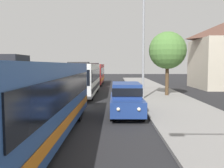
{
  "coord_description": "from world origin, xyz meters",
  "views": [
    {
      "loc": [
        1.69,
        2.24,
        2.98
      ],
      "look_at": [
        1.56,
        16.54,
        1.83
      ],
      "focal_mm": 38.66,
      "sensor_mm": 36.0,
      "label": 1
    }
  ],
  "objects_px": {
    "bus_middle": "(94,73)",
    "white_suv": "(126,98)",
    "bus_second_in_line": "(84,78)",
    "streetlamp_mid": "(143,36)",
    "roadside_tree": "(168,51)",
    "bus_lead": "(37,98)",
    "box_truck_oncoming": "(79,72)"
  },
  "relations": [
    {
      "from": "white_suv",
      "to": "streetlamp_mid",
      "type": "relative_size",
      "value": 0.56
    },
    {
      "from": "white_suv",
      "to": "roadside_tree",
      "type": "height_order",
      "value": "roadside_tree"
    },
    {
      "from": "box_truck_oncoming",
      "to": "streetlamp_mid",
      "type": "relative_size",
      "value": 0.91
    },
    {
      "from": "bus_second_in_line",
      "to": "bus_middle",
      "type": "height_order",
      "value": "same"
    },
    {
      "from": "white_suv",
      "to": "box_truck_oncoming",
      "type": "xyz_separation_m",
      "value": [
        -7.0,
        29.36,
        0.68
      ]
    },
    {
      "from": "roadside_tree",
      "to": "streetlamp_mid",
      "type": "bearing_deg",
      "value": -137.5
    },
    {
      "from": "bus_second_in_line",
      "to": "bus_middle",
      "type": "relative_size",
      "value": 1.0
    },
    {
      "from": "streetlamp_mid",
      "to": "bus_lead",
      "type": "bearing_deg",
      "value": -116.41
    },
    {
      "from": "bus_lead",
      "to": "box_truck_oncoming",
      "type": "relative_size",
      "value": 1.54
    },
    {
      "from": "bus_second_in_line",
      "to": "streetlamp_mid",
      "type": "xyz_separation_m",
      "value": [
        5.4,
        -3.32,
        3.67
      ]
    },
    {
      "from": "streetlamp_mid",
      "to": "white_suv",
      "type": "bearing_deg",
      "value": -105.96
    },
    {
      "from": "bus_lead",
      "to": "bus_second_in_line",
      "type": "xyz_separation_m",
      "value": [
        -0.0,
        14.19,
        -0.0
      ]
    },
    {
      "from": "bus_second_in_line",
      "to": "box_truck_oncoming",
      "type": "distance_m",
      "value": 20.36
    },
    {
      "from": "bus_middle",
      "to": "box_truck_oncoming",
      "type": "bearing_deg",
      "value": 114.09
    },
    {
      "from": "bus_lead",
      "to": "streetlamp_mid",
      "type": "xyz_separation_m",
      "value": [
        5.4,
        10.87,
        3.67
      ]
    },
    {
      "from": "bus_lead",
      "to": "bus_middle",
      "type": "relative_size",
      "value": 1.13
    },
    {
      "from": "white_suv",
      "to": "roadside_tree",
      "type": "relative_size",
      "value": 0.83
    },
    {
      "from": "bus_middle",
      "to": "white_suv",
      "type": "relative_size",
      "value": 2.2
    },
    {
      "from": "bus_lead",
      "to": "roadside_tree",
      "type": "relative_size",
      "value": 2.07
    },
    {
      "from": "bus_lead",
      "to": "bus_middle",
      "type": "height_order",
      "value": "same"
    },
    {
      "from": "bus_lead",
      "to": "streetlamp_mid",
      "type": "distance_m",
      "value": 12.68
    },
    {
      "from": "bus_second_in_line",
      "to": "box_truck_oncoming",
      "type": "xyz_separation_m",
      "value": [
        -3.3,
        20.09,
        0.02
      ]
    },
    {
      "from": "bus_lead",
      "to": "roadside_tree",
      "type": "bearing_deg",
      "value": 59.03
    },
    {
      "from": "bus_lead",
      "to": "streetlamp_mid",
      "type": "bearing_deg",
      "value": 63.59
    },
    {
      "from": "white_suv",
      "to": "bus_lead",
      "type": "bearing_deg",
      "value": -126.89
    },
    {
      "from": "bus_lead",
      "to": "white_suv",
      "type": "height_order",
      "value": "bus_lead"
    },
    {
      "from": "bus_middle",
      "to": "roadside_tree",
      "type": "bearing_deg",
      "value": -60.1
    },
    {
      "from": "bus_second_in_line",
      "to": "roadside_tree",
      "type": "bearing_deg",
      "value": -7.44
    },
    {
      "from": "bus_second_in_line",
      "to": "streetlamp_mid",
      "type": "relative_size",
      "value": 1.24
    },
    {
      "from": "bus_middle",
      "to": "streetlamp_mid",
      "type": "relative_size",
      "value": 1.24
    },
    {
      "from": "box_truck_oncoming",
      "to": "roadside_tree",
      "type": "xyz_separation_m",
      "value": [
        11.2,
        -21.12,
        2.57
      ]
    },
    {
      "from": "streetlamp_mid",
      "to": "roadside_tree",
      "type": "bearing_deg",
      "value": 42.5
    }
  ]
}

